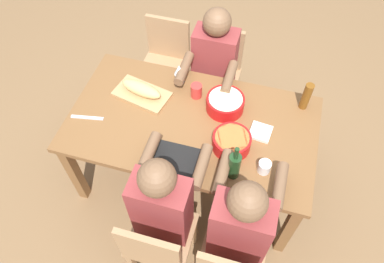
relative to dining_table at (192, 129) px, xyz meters
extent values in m
plane|color=brown|center=(0.00, 0.00, -0.66)|extent=(8.00, 8.00, 0.00)
cube|color=brown|center=(0.00, 0.00, 0.06)|extent=(1.72, 0.95, 0.04)
cube|color=brown|center=(-0.80, -0.42, -0.31)|extent=(0.07, 0.07, 0.70)
cube|color=brown|center=(0.80, -0.42, -0.31)|extent=(0.07, 0.07, 0.70)
cube|color=brown|center=(-0.80, 0.42, -0.31)|extent=(0.07, 0.07, 0.70)
cube|color=brown|center=(0.80, 0.42, -0.31)|extent=(0.07, 0.07, 0.70)
cube|color=#A87F56|center=(-0.47, 0.72, -0.22)|extent=(0.40, 0.40, 0.03)
cube|color=#A87F56|center=(-0.30, 0.55, -0.44)|extent=(0.04, 0.04, 0.42)
cube|color=#A87F56|center=(-0.64, 0.55, -0.44)|extent=(0.04, 0.04, 0.42)
cylinder|color=#2D2D38|center=(-0.39, 0.50, -0.43)|extent=(0.11, 0.11, 0.45)
cylinder|color=#2D2D38|center=(-0.55, 0.50, -0.43)|extent=(0.11, 0.11, 0.45)
cube|color=maroon|center=(-0.47, 0.66, 0.07)|extent=(0.34, 0.20, 0.55)
cylinder|color=brown|center=(-0.30, 0.39, 0.19)|extent=(0.07, 0.30, 0.07)
cylinder|color=brown|center=(-0.64, 0.39, 0.19)|extent=(0.07, 0.30, 0.07)
sphere|color=brown|center=(-0.47, 0.66, 0.44)|extent=(0.21, 0.21, 0.21)
cube|color=#A87F56|center=(0.00, 0.72, -0.22)|extent=(0.40, 0.40, 0.03)
cube|color=#A87F56|center=(0.00, 0.90, -0.01)|extent=(0.38, 0.04, 0.40)
cube|color=#A87F56|center=(0.17, 0.55, -0.44)|extent=(0.04, 0.04, 0.42)
cube|color=#A87F56|center=(-0.17, 0.55, -0.44)|extent=(0.04, 0.04, 0.42)
cube|color=#A87F56|center=(0.17, 0.89, -0.44)|extent=(0.04, 0.04, 0.42)
cylinder|color=#2D2D38|center=(0.08, 0.50, -0.43)|extent=(0.11, 0.11, 0.45)
cylinder|color=#2D2D38|center=(-0.08, 0.50, -0.43)|extent=(0.11, 0.11, 0.45)
cube|color=maroon|center=(0.00, 0.66, 0.07)|extent=(0.34, 0.20, 0.55)
cylinder|color=brown|center=(0.17, 0.39, 0.19)|extent=(0.07, 0.30, 0.07)
cylinder|color=brown|center=(-0.17, 0.39, 0.19)|extent=(0.07, 0.30, 0.07)
sphere|color=brown|center=(0.00, 0.66, 0.44)|extent=(0.21, 0.21, 0.21)
cube|color=#A87F56|center=(0.00, -0.72, -0.22)|extent=(0.40, 0.40, 0.03)
cube|color=#A87F56|center=(0.00, -0.90, -0.01)|extent=(0.38, 0.04, 0.40)
cube|color=#A87F56|center=(-0.17, -0.55, -0.44)|extent=(0.04, 0.04, 0.42)
cube|color=#A87F56|center=(0.17, -0.55, -0.44)|extent=(0.04, 0.04, 0.42)
cube|color=#A87F56|center=(-0.17, -0.89, -0.44)|extent=(0.04, 0.04, 0.42)
cube|color=#A87F56|center=(0.17, -0.89, -0.44)|extent=(0.04, 0.04, 0.42)
cylinder|color=#2D2D38|center=(-0.08, -0.50, -0.43)|extent=(0.11, 0.11, 0.45)
cylinder|color=#2D2D38|center=(0.08, -0.50, -0.43)|extent=(0.11, 0.11, 0.45)
cube|color=maroon|center=(0.00, -0.66, 0.07)|extent=(0.34, 0.20, 0.55)
cylinder|color=brown|center=(-0.17, -0.39, 0.19)|extent=(0.07, 0.30, 0.07)
cylinder|color=brown|center=(0.17, -0.39, 0.19)|extent=(0.07, 0.30, 0.07)
sphere|color=brown|center=(0.00, -0.66, 0.44)|extent=(0.21, 0.21, 0.21)
cube|color=#A87F56|center=(0.47, -0.72, -0.22)|extent=(0.40, 0.40, 0.03)
cube|color=#A87F56|center=(0.47, -0.90, -0.01)|extent=(0.38, 0.04, 0.40)
cube|color=#A87F56|center=(0.30, -0.55, -0.44)|extent=(0.04, 0.04, 0.42)
cube|color=#A87F56|center=(0.64, -0.55, -0.44)|extent=(0.04, 0.04, 0.42)
cube|color=#A87F56|center=(0.30, -0.89, -0.44)|extent=(0.04, 0.04, 0.42)
cube|color=#A87F56|center=(0.64, -0.89, -0.44)|extent=(0.04, 0.04, 0.42)
cylinder|color=red|center=(-0.19, -0.18, 0.14)|extent=(0.27, 0.27, 0.11)
cylinder|color=beige|center=(-0.19, -0.18, 0.17)|extent=(0.23, 0.23, 0.04)
cylinder|color=red|center=(-0.30, 0.12, 0.14)|extent=(0.25, 0.25, 0.11)
cylinder|color=orange|center=(-0.30, 0.12, 0.17)|extent=(0.22, 0.22, 0.04)
cube|color=tan|center=(0.42, -0.14, 0.09)|extent=(0.44, 0.30, 0.02)
ellipsoid|color=tan|center=(0.42, -0.14, 0.15)|extent=(0.34, 0.18, 0.09)
cylinder|color=#193819|center=(-0.36, 0.32, 0.18)|extent=(0.08, 0.08, 0.20)
cylinder|color=#193819|center=(-0.36, 0.32, 0.33)|extent=(0.03, 0.03, 0.09)
cylinder|color=brown|center=(-0.72, -0.35, 0.19)|extent=(0.06, 0.06, 0.22)
cylinder|color=silver|center=(0.20, -0.34, 0.09)|extent=(0.07, 0.07, 0.01)
cylinder|color=silver|center=(0.20, -0.34, 0.13)|extent=(0.01, 0.01, 0.07)
cone|color=silver|center=(0.20, -0.34, 0.21)|extent=(0.08, 0.08, 0.08)
cylinder|color=white|center=(-0.54, 0.24, 0.13)|extent=(0.08, 0.08, 0.09)
cube|color=black|center=(0.00, 0.32, 0.09)|extent=(0.32, 0.23, 0.01)
cylinder|color=red|center=(0.04, -0.24, 0.14)|extent=(0.08, 0.08, 0.11)
cube|color=silver|center=(0.71, 0.16, 0.09)|extent=(0.23, 0.06, 0.01)
cube|color=white|center=(-0.47, -0.04, 0.10)|extent=(0.15, 0.15, 0.02)
camera|label=1|loc=(-0.42, 1.47, 2.10)|focal=34.20mm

